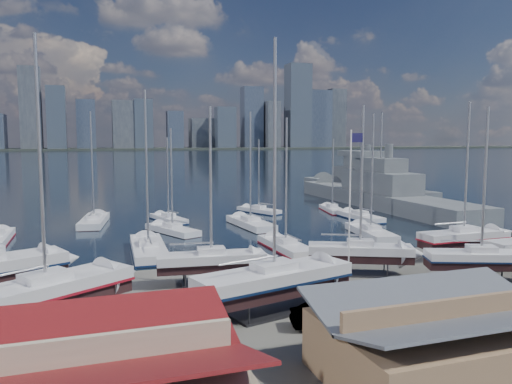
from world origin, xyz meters
name	(u,v)px	position (x,y,z in m)	size (l,w,h in m)	color
ground	(309,288)	(0.00, -10.00, 0.00)	(1400.00, 1400.00, 0.00)	#605E59
water	(112,158)	(0.00, 300.00, -0.15)	(1400.00, 600.00, 0.40)	#172635
far_shore	(101,149)	(0.00, 560.00, 1.10)	(1400.00, 80.00, 2.20)	#2D332D
skyline	(92,116)	(-7.83, 553.76, 39.09)	(639.14, 43.80, 107.69)	#475166
shed_grey	(446,337)	(0.00, -26.00, 2.15)	(12.60, 8.40, 4.17)	#8C6B4C
sailboat_cradle_1	(46,292)	(-19.30, -11.92, 2.19)	(11.34, 8.90, 18.30)	#2D2D33
sailboat_cradle_2	(211,261)	(-7.14, -6.38, 2.00)	(9.04, 3.48, 14.51)	#2D2D33
sailboat_cradle_3	(274,281)	(-4.62, -14.21, 2.20)	(12.04, 6.07, 18.54)	#2D2D33
sailboat_cradle_4	(360,252)	(6.00, -7.63, 2.02)	(9.24, 6.12, 14.82)	#2D2D33
sailboat_cradle_5	(481,259)	(14.27, -13.04, 2.00)	(9.23, 5.60, 14.55)	#2D2D33
sailboat_cradle_6	(464,238)	(19.17, -5.46, 2.05)	(9.66, 2.84, 15.58)	#2D2D33
sailboat_moored_2	(94,223)	(-15.81, 27.11, 0.32)	(4.69, 11.26, 16.50)	black
sailboat_moored_3	(148,251)	(-10.76, 6.34, 0.31)	(3.84, 11.95, 17.66)	black
sailboat_moored_4	(172,231)	(-6.50, 17.06, 0.32)	(5.99, 9.49, 13.91)	black
sailboat_moored_5	(169,220)	(-5.51, 26.42, 0.31)	(4.56, 8.86, 12.76)	black
sailboat_moored_6	(286,248)	(3.45, 3.37, 0.31)	(3.12, 10.02, 14.84)	black
sailboat_moored_7	(250,225)	(4.32, 18.19, 0.32)	(4.00, 11.04, 16.32)	black
sailboat_moored_8	(259,211)	(9.77, 30.40, 0.31)	(5.60, 8.56, 12.47)	black
sailboat_moored_9	(371,234)	(16.30, 7.20, 0.32)	(4.55, 10.74, 15.72)	black
sailboat_moored_10	(360,218)	(21.75, 18.96, 0.31)	(2.90, 9.69, 14.40)	black
sailboat_moored_11	(332,210)	(21.65, 27.61, 0.31)	(3.97, 8.74, 12.61)	black
naval_ship_east	(380,197)	(32.79, 30.94, 1.67)	(8.23, 48.74, 18.38)	#5A6063
naval_ship_west	(361,187)	(40.12, 49.59, 1.66)	(8.24, 42.83, 17.84)	#5A6063
car_a	(136,353)	(-14.49, -19.69, 0.75)	(1.77, 4.40, 1.50)	gray
car_b	(329,316)	(-2.43, -18.12, 0.79)	(1.67, 4.79, 1.58)	gray
car_c	(446,320)	(4.40, -20.79, 0.65)	(2.15, 4.67, 1.30)	gray
flagpole	(351,195)	(3.84, -9.62, 7.34)	(1.12, 0.12, 12.67)	white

